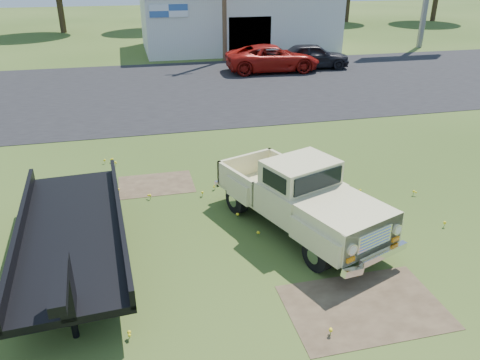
# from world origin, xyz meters

# --- Properties ---
(ground) EXTENTS (140.00, 140.00, 0.00)m
(ground) POSITION_xyz_m (0.00, 0.00, 0.00)
(ground) COLOR #2B4416
(ground) RESTS_ON ground
(asphalt_lot) EXTENTS (90.00, 14.00, 0.02)m
(asphalt_lot) POSITION_xyz_m (0.00, 15.00, 0.00)
(asphalt_lot) COLOR black
(asphalt_lot) RESTS_ON ground
(dirt_patch_a) EXTENTS (3.00, 2.00, 0.01)m
(dirt_patch_a) POSITION_xyz_m (1.50, -3.00, 0.00)
(dirt_patch_a) COLOR #473626
(dirt_patch_a) RESTS_ON ground
(dirt_patch_b) EXTENTS (2.20, 1.60, 0.01)m
(dirt_patch_b) POSITION_xyz_m (-2.00, 3.50, 0.00)
(dirt_patch_b) COLOR #473626
(dirt_patch_b) RESTS_ON ground
(commercial_building) EXTENTS (14.20, 8.20, 4.15)m
(commercial_building) POSITION_xyz_m (6.00, 26.99, 2.10)
(commercial_building) COLOR silver
(commercial_building) RESTS_ON ground
(vintage_pickup_truck) EXTENTS (3.62, 5.43, 1.84)m
(vintage_pickup_truck) POSITION_xyz_m (1.24, 0.09, 0.92)
(vintage_pickup_truck) COLOR beige
(vintage_pickup_truck) RESTS_ON ground
(flatbed_trailer) EXTENTS (2.55, 6.61, 1.77)m
(flatbed_trailer) POSITION_xyz_m (-4.01, -0.06, 0.88)
(flatbed_trailer) COLOR black
(flatbed_trailer) RESTS_ON ground
(red_pickup) EXTENTS (5.76, 2.86, 1.57)m
(red_pickup) POSITION_xyz_m (6.13, 18.07, 0.78)
(red_pickup) COLOR #9B140E
(red_pickup) RESTS_ON ground
(dark_sedan) EXTENTS (4.66, 2.38, 1.52)m
(dark_sedan) POSITION_xyz_m (8.84, 18.37, 0.76)
(dark_sedan) COLOR black
(dark_sedan) RESTS_ON ground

